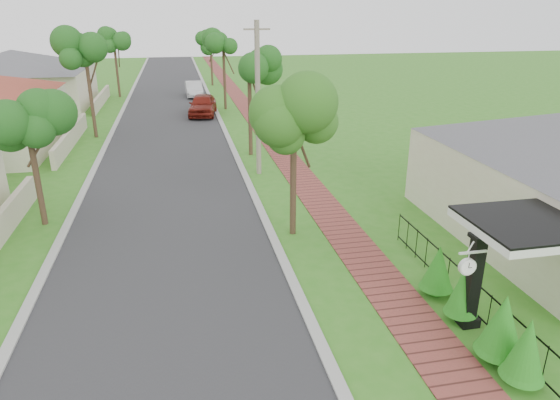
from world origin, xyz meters
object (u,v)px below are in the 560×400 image
object	(u,v)px
porch_post	(472,286)
parked_car_white	(194,89)
station_clock	(468,265)
utility_pole	(258,99)
near_tree	(294,121)
parked_car_red	(203,105)

from	to	relation	value
porch_post	parked_car_white	size ratio (longest dim) A/B	0.61
porch_post	station_clock	xyz separation A→B (m)	(-0.49, -0.40, 0.83)
utility_pole	parked_car_white	bearing A→B (deg)	94.98
near_tree	utility_pole	world-z (taller)	utility_pole
porch_post	near_tree	distance (m)	7.63
parked_car_white	near_tree	bearing A→B (deg)	-87.72
parked_car_red	parked_car_white	world-z (taller)	parked_car_red
near_tree	parked_car_white	bearing A→B (deg)	93.93
porch_post	parked_car_red	bearing A→B (deg)	99.88
porch_post	parked_car_red	world-z (taller)	porch_post
parked_car_white	utility_pole	xyz separation A→B (m)	(2.11, -24.25, 2.94)
station_clock	porch_post	bearing A→B (deg)	39.08
station_clock	parked_car_white	bearing A→B (deg)	97.15
utility_pole	station_clock	size ratio (longest dim) A/B	10.06
parked_car_white	station_clock	distance (m)	38.48
parked_car_white	parked_car_red	bearing A→B (deg)	-89.88
utility_pole	station_clock	xyz separation A→B (m)	(2.67, -13.91, -1.67)
station_clock	utility_pole	bearing A→B (deg)	100.87
parked_car_red	parked_car_white	distance (m)	9.08
parked_car_red	near_tree	xyz separation A→B (m)	(1.88, -22.38, 3.28)
near_tree	station_clock	bearing A→B (deg)	-68.62
parked_car_white	utility_pole	distance (m)	24.52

